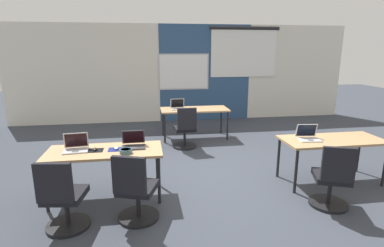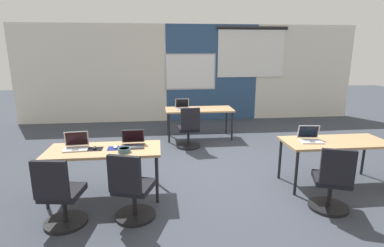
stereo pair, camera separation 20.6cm
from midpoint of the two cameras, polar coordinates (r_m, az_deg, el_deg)
name	(u,v)px [view 2 (the right image)]	position (r m, az deg, el deg)	size (l,w,h in m)	color
ground_plane	(216,174)	(5.33, 5.67, -9.41)	(24.00, 24.00, 0.00)	#383D47
back_wall_assembly	(191,73)	(9.07, 0.55, 9.51)	(10.00, 0.27, 2.80)	silver
desk_near_left	(104,153)	(4.48, -14.98, -5.39)	(1.60, 0.70, 0.72)	tan
desk_near_right	(335,145)	(5.24, 26.39, -3.58)	(1.60, 0.70, 0.72)	tan
desk_far_center	(199,111)	(7.21, 2.19, 2.33)	(1.60, 0.70, 0.72)	tan
laptop_near_right_inner	(310,138)	(5.04, 22.52, -2.54)	(0.36, 0.33, 0.23)	silver
chair_near_right_inner	(332,185)	(4.47, 26.16, -10.34)	(0.57, 0.61, 0.92)	black
laptop_far_left	(183,107)	(7.17, -0.95, 3.16)	(0.35, 0.30, 0.23)	#B7B7BC
mouse_far_left	(194,108)	(7.14, 1.27, 2.85)	(0.07, 0.11, 0.03)	silver
chair_far_left	(189,131)	(6.52, 0.31, -1.47)	(0.52, 0.55, 0.92)	black
laptop_near_left_inner	(133,143)	(4.49, -9.83, -3.61)	(0.33, 0.31, 0.23)	#333338
mousepad_near_left_inner	(115,148)	(4.44, -12.98, -4.60)	(0.22, 0.19, 0.00)	navy
mouse_near_left_inner	(115,147)	(4.44, -12.99, -4.36)	(0.07, 0.11, 0.03)	silver
chair_near_left_inner	(132,192)	(3.88, -9.76, -12.71)	(0.56, 0.61, 0.92)	black
laptop_near_left_end	(76,145)	(4.57, -19.85, -3.92)	(0.35, 0.30, 0.24)	#B7B7BC
mousepad_near_left_end	(95,149)	(4.49, -16.65, -4.65)	(0.22, 0.19, 0.00)	black
mouse_near_left_end	(95,148)	(4.48, -16.66, -4.42)	(0.06, 0.10, 0.03)	black
chair_near_left_end	(61,198)	(3.97, -22.20, -12.99)	(0.52, 0.57, 0.92)	black
snack_bowl	(124,150)	(4.25, -11.31, -4.89)	(0.18, 0.18, 0.06)	#3D6070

